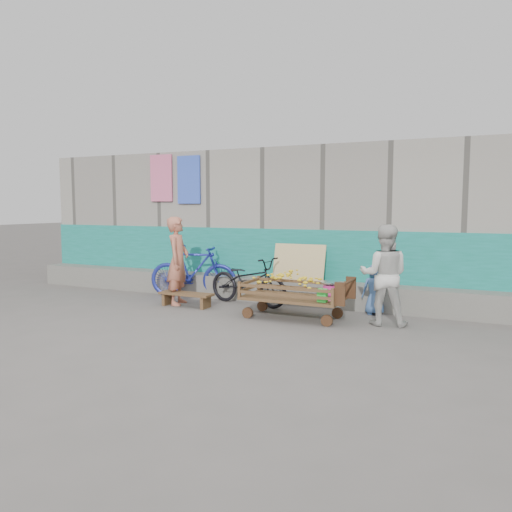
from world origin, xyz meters
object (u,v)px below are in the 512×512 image
at_px(vendor_man, 178,261).
at_px(child, 375,289).
at_px(bench, 186,296).
at_px(bicycle_blue, 193,271).
at_px(banana_cart, 291,287).
at_px(bicycle_dark, 248,281).
at_px(woman, 384,275).

distance_m(vendor_man, child, 3.63).
distance_m(bench, bicycle_blue, 0.98).
xyz_separation_m(banana_cart, bicycle_blue, (-2.46, 0.92, 0.03)).
xyz_separation_m(child, bicycle_dark, (-2.33, -0.16, 0.02)).
height_order(woman, bicycle_blue, woman).
xyz_separation_m(banana_cart, vendor_man, (-2.35, 0.22, 0.31)).
xyz_separation_m(banana_cart, woman, (1.47, 0.20, 0.27)).
bearing_deg(banana_cart, woman, 7.59).
height_order(banana_cart, bicycle_blue, bicycle_blue).
xyz_separation_m(vendor_man, woman, (3.82, -0.02, -0.04)).
relative_size(bench, bicycle_dark, 0.60).
bearing_deg(vendor_man, bicycle_blue, -4.51).
distance_m(bench, bicycle_dark, 1.18).
bearing_deg(vendor_man, banana_cart, -108.93).
relative_size(vendor_man, bicycle_dark, 0.96).
bearing_deg(bench, banana_cart, -2.51).
bearing_deg(bicycle_dark, banana_cart, -111.11).
distance_m(banana_cart, vendor_man, 2.38).
distance_m(vendor_man, bicycle_blue, 0.77).
xyz_separation_m(vendor_man, bicycle_dark, (1.22, 0.50, -0.37)).
relative_size(banana_cart, bicycle_dark, 1.03).
bearing_deg(bench, bicycle_blue, 113.71).
bearing_deg(child, bicycle_dark, -18.63).
relative_size(bench, woman, 0.66).
xyz_separation_m(vendor_man, bicycle_blue, (-0.11, 0.70, -0.28)).
distance_m(woman, bicycle_blue, 4.01).
xyz_separation_m(woman, child, (-0.28, 0.69, -0.35)).
xyz_separation_m(woman, bicycle_blue, (-3.93, 0.73, -0.24)).
bearing_deg(bench, bicycle_dark, 33.31).
relative_size(child, bicycle_dark, 0.50).
bearing_deg(bicycle_dark, bicycle_blue, 92.91).
relative_size(woman, bicycle_dark, 0.91).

